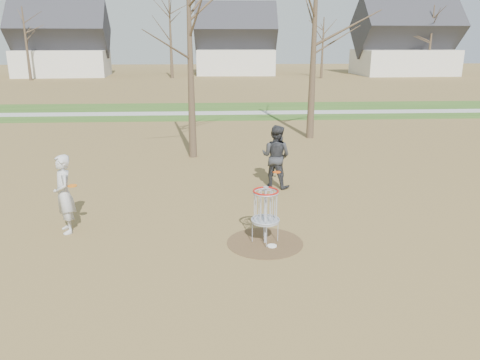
# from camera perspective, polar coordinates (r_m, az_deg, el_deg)

# --- Properties ---
(ground) EXTENTS (160.00, 160.00, 0.00)m
(ground) POSITION_cam_1_polar(r_m,az_deg,el_deg) (11.10, 3.06, -7.65)
(ground) COLOR brown
(ground) RESTS_ON ground
(green_band) EXTENTS (160.00, 8.00, 0.01)m
(green_band) POSITION_cam_1_polar(r_m,az_deg,el_deg) (31.40, -1.18, 8.45)
(green_band) COLOR #2D5119
(green_band) RESTS_ON ground
(footpath) EXTENTS (160.00, 1.50, 0.01)m
(footpath) POSITION_cam_1_polar(r_m,az_deg,el_deg) (30.41, -1.10, 8.19)
(footpath) COLOR #9E9E99
(footpath) RESTS_ON green_band
(dirt_circle) EXTENTS (1.80, 1.80, 0.01)m
(dirt_circle) POSITION_cam_1_polar(r_m,az_deg,el_deg) (11.10, 3.06, -7.63)
(dirt_circle) COLOR #47331E
(dirt_circle) RESTS_ON ground
(player_standing) EXTENTS (0.73, 0.85, 1.95)m
(player_standing) POSITION_cam_1_polar(r_m,az_deg,el_deg) (12.14, -20.67, -1.64)
(player_standing) COLOR #BABABA
(player_standing) RESTS_ON ground
(player_throwing) EXTENTS (1.23, 1.16, 2.02)m
(player_throwing) POSITION_cam_1_polar(r_m,az_deg,el_deg) (14.93, 4.39, 2.88)
(player_throwing) COLOR #2E2F32
(player_throwing) RESTS_ON ground
(disc_grounded) EXTENTS (0.22, 0.22, 0.02)m
(disc_grounded) POSITION_cam_1_polar(r_m,az_deg,el_deg) (10.91, 3.92, -8.02)
(disc_grounded) COLOR white
(disc_grounded) RESTS_ON dirt_circle
(discs_in_play) EXTENTS (5.35, 1.79, 0.22)m
(discs_in_play) POSITION_cam_1_polar(r_m,az_deg,el_deg) (12.19, -6.45, 0.24)
(discs_in_play) COLOR #E54A0C
(discs_in_play) RESTS_ON ground
(disc_golf_basket) EXTENTS (0.64, 0.64, 1.35)m
(disc_golf_basket) POSITION_cam_1_polar(r_m,az_deg,el_deg) (10.76, 3.13, -3.22)
(disc_golf_basket) COLOR #9EA3AD
(disc_golf_basket) RESTS_ON ground
(bare_trees) EXTENTS (52.62, 44.98, 9.00)m
(bare_trees) POSITION_cam_1_polar(r_m,az_deg,el_deg) (45.92, 0.36, 17.80)
(bare_trees) COLOR #382B1E
(bare_trees) RESTS_ON ground
(houses_row) EXTENTS (56.51, 10.01, 7.26)m
(houses_row) POSITION_cam_1_polar(r_m,az_deg,el_deg) (62.84, 1.74, 15.88)
(houses_row) COLOR silver
(houses_row) RESTS_ON ground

